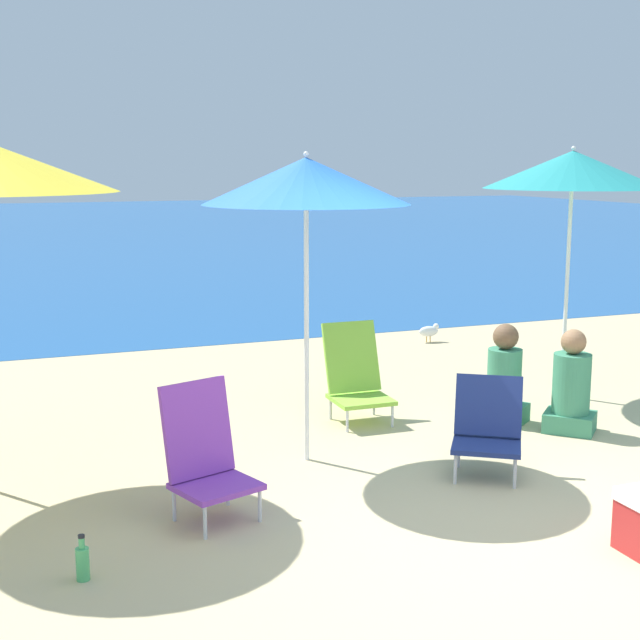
{
  "coord_description": "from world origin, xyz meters",
  "views": [
    {
      "loc": [
        -2.9,
        -4.23,
        2.22
      ],
      "look_at": [
        -0.44,
        2.13,
        1.0
      ],
      "focal_mm": 50.0,
      "sensor_mm": 36.0,
      "label": 1
    }
  ],
  "objects_px": {
    "beach_umbrella_teal": "(573,170)",
    "seagull": "(429,331)",
    "beach_umbrella_blue": "(306,181)",
    "beach_chair_lime": "(356,376)",
    "person_seated_far": "(504,381)",
    "person_seated_near": "(571,390)",
    "beach_chair_purple": "(205,453)",
    "water_bottle": "(83,562)",
    "beach_chair_navy": "(487,426)"
  },
  "relations": [
    {
      "from": "beach_umbrella_blue",
      "to": "beach_chair_purple",
      "type": "height_order",
      "value": "beach_umbrella_blue"
    },
    {
      "from": "beach_chair_navy",
      "to": "person_seated_far",
      "type": "distance_m",
      "value": 1.33
    },
    {
      "from": "beach_umbrella_blue",
      "to": "person_seated_far",
      "type": "height_order",
      "value": "beach_umbrella_blue"
    },
    {
      "from": "person_seated_near",
      "to": "beach_umbrella_teal",
      "type": "bearing_deg",
      "value": 12.24
    },
    {
      "from": "beach_umbrella_teal",
      "to": "seagull",
      "type": "distance_m",
      "value": 3.41
    },
    {
      "from": "beach_chair_navy",
      "to": "beach_chair_purple",
      "type": "relative_size",
      "value": 0.81
    },
    {
      "from": "beach_umbrella_blue",
      "to": "beach_umbrella_teal",
      "type": "height_order",
      "value": "beach_umbrella_teal"
    },
    {
      "from": "beach_chair_purple",
      "to": "seagull",
      "type": "xyz_separation_m",
      "value": [
        3.92,
        4.4,
        -0.27
      ]
    },
    {
      "from": "beach_chair_navy",
      "to": "seagull",
      "type": "height_order",
      "value": "beach_chair_navy"
    },
    {
      "from": "beach_chair_lime",
      "to": "beach_chair_navy",
      "type": "bearing_deg",
      "value": -76.64
    },
    {
      "from": "beach_chair_navy",
      "to": "person_seated_far",
      "type": "height_order",
      "value": "person_seated_far"
    },
    {
      "from": "beach_chair_navy",
      "to": "beach_chair_purple",
      "type": "height_order",
      "value": "beach_chair_purple"
    },
    {
      "from": "beach_chair_navy",
      "to": "person_seated_near",
      "type": "height_order",
      "value": "person_seated_near"
    },
    {
      "from": "water_bottle",
      "to": "beach_chair_navy",
      "type": "bearing_deg",
      "value": 12.98
    },
    {
      "from": "beach_chair_purple",
      "to": "person_seated_near",
      "type": "bearing_deg",
      "value": -7.31
    },
    {
      "from": "beach_chair_lime",
      "to": "beach_chair_purple",
      "type": "distance_m",
      "value": 2.38
    },
    {
      "from": "beach_chair_purple",
      "to": "person_seated_near",
      "type": "xyz_separation_m",
      "value": [
        3.26,
        0.66,
        -0.05
      ]
    },
    {
      "from": "beach_chair_lime",
      "to": "person_seated_near",
      "type": "distance_m",
      "value": 1.81
    },
    {
      "from": "beach_umbrella_blue",
      "to": "beach_chair_purple",
      "type": "relative_size",
      "value": 2.68
    },
    {
      "from": "beach_umbrella_teal",
      "to": "beach_umbrella_blue",
      "type": "bearing_deg",
      "value": -163.76
    },
    {
      "from": "beach_chair_navy",
      "to": "beach_umbrella_teal",
      "type": "bearing_deg",
      "value": 74.8
    },
    {
      "from": "beach_umbrella_teal",
      "to": "beach_chair_lime",
      "type": "distance_m",
      "value": 2.78
    },
    {
      "from": "person_seated_far",
      "to": "seagull",
      "type": "relative_size",
      "value": 3.2
    },
    {
      "from": "beach_chair_navy",
      "to": "beach_chair_lime",
      "type": "xyz_separation_m",
      "value": [
        -0.34,
        1.59,
        0.04
      ]
    },
    {
      "from": "water_bottle",
      "to": "beach_chair_purple",
      "type": "bearing_deg",
      "value": 36.87
    },
    {
      "from": "beach_umbrella_teal",
      "to": "beach_chair_purple",
      "type": "relative_size",
      "value": 2.76
    },
    {
      "from": "person_seated_far",
      "to": "water_bottle",
      "type": "xyz_separation_m",
      "value": [
        -3.72,
        -1.73,
        -0.26
      ]
    },
    {
      "from": "person_seated_near",
      "to": "seagull",
      "type": "xyz_separation_m",
      "value": [
        0.67,
        3.73,
        -0.22
      ]
    },
    {
      "from": "beach_chair_navy",
      "to": "beach_chair_purple",
      "type": "bearing_deg",
      "value": -145.2
    },
    {
      "from": "person_seated_near",
      "to": "seagull",
      "type": "height_order",
      "value": "person_seated_near"
    },
    {
      "from": "beach_chair_navy",
      "to": "person_seated_near",
      "type": "bearing_deg",
      "value": 61.21
    },
    {
      "from": "beach_umbrella_teal",
      "to": "water_bottle",
      "type": "relative_size",
      "value": 9.17
    },
    {
      "from": "beach_chair_purple",
      "to": "person_seated_near",
      "type": "distance_m",
      "value": 3.33
    },
    {
      "from": "person_seated_near",
      "to": "person_seated_far",
      "type": "bearing_deg",
      "value": 85.41
    },
    {
      "from": "beach_chair_purple",
      "to": "person_seated_far",
      "type": "xyz_separation_m",
      "value": [
        2.89,
        1.1,
        -0.05
      ]
    },
    {
      "from": "beach_chair_navy",
      "to": "person_seated_far",
      "type": "relative_size",
      "value": 0.8
    },
    {
      "from": "beach_chair_navy",
      "to": "person_seated_near",
      "type": "distance_m",
      "value": 1.33
    },
    {
      "from": "water_bottle",
      "to": "beach_umbrella_blue",
      "type": "bearing_deg",
      "value": 38.0
    },
    {
      "from": "person_seated_near",
      "to": "beach_chair_lime",
      "type": "bearing_deg",
      "value": 102.85
    },
    {
      "from": "person_seated_near",
      "to": "beach_chair_purple",
      "type": "bearing_deg",
      "value": 146.77
    },
    {
      "from": "beach_chair_navy",
      "to": "seagull",
      "type": "distance_m",
      "value": 4.73
    },
    {
      "from": "beach_umbrella_teal",
      "to": "person_seated_near",
      "type": "bearing_deg",
      "value": -123.0
    },
    {
      "from": "beach_umbrella_teal",
      "to": "person_seated_near",
      "type": "height_order",
      "value": "beach_umbrella_teal"
    },
    {
      "from": "person_seated_far",
      "to": "beach_umbrella_teal",
      "type": "bearing_deg",
      "value": -8.55
    },
    {
      "from": "beach_chair_purple",
      "to": "person_seated_near",
      "type": "height_order",
      "value": "person_seated_near"
    },
    {
      "from": "beach_umbrella_teal",
      "to": "water_bottle",
      "type": "distance_m",
      "value": 5.62
    },
    {
      "from": "beach_umbrella_blue",
      "to": "beach_umbrella_teal",
      "type": "distance_m",
      "value": 3.04
    },
    {
      "from": "water_bottle",
      "to": "seagull",
      "type": "relative_size",
      "value": 0.95
    },
    {
      "from": "seagull",
      "to": "beach_chair_purple",
      "type": "bearing_deg",
      "value": -131.76
    },
    {
      "from": "beach_umbrella_blue",
      "to": "beach_chair_lime",
      "type": "xyz_separation_m",
      "value": [
        0.76,
        0.85,
        -1.69
      ]
    }
  ]
}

